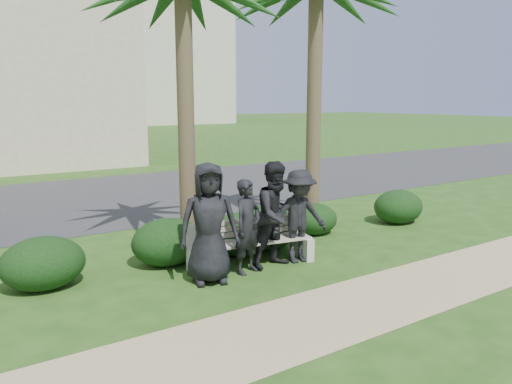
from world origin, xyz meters
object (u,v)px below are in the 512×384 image
at_px(man_b, 248,227).
at_px(man_c, 277,215).
at_px(man_a, 209,223).
at_px(man_d, 299,216).
at_px(park_bench, 251,246).

xyz_separation_m(man_b, man_c, (0.59, 0.00, 0.13)).
xyz_separation_m(man_a, man_c, (1.32, 0.03, -0.04)).
bearing_deg(man_b, man_a, 162.76).
relative_size(man_c, man_d, 1.11).
distance_m(park_bench, man_d, 0.99).
height_order(park_bench, man_d, man_d).
bearing_deg(man_a, man_b, 19.24).
relative_size(man_a, man_d, 1.15).
height_order(man_a, man_c, man_a).
height_order(man_c, man_d, man_c).
relative_size(park_bench, man_c, 1.25).
bearing_deg(park_bench, man_b, -121.41).
bearing_deg(man_b, park_bench, 29.68).
bearing_deg(man_c, man_b, 174.22).
distance_m(man_a, man_b, 0.75).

